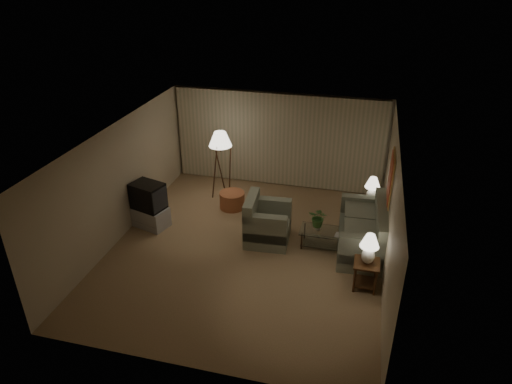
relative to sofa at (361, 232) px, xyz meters
The scene contains 16 objects.
ground 2.61m from the sofa, 166.37° to the right, with size 7.00×7.00×0.00m, color tan.
room_shell 2.94m from the sofa, 159.98° to the left, with size 6.04×7.02×2.72m.
sofa is the anchor object (origin of this frame).
armchair 2.12m from the sofa, behind, with size 1.17×1.12×0.88m.
side_table_near 1.36m from the sofa, 83.66° to the right, with size 0.50×0.50×0.60m.
side_table_far 1.26m from the sofa, 83.16° to the left, with size 0.50×0.42×0.60m.
table_lamp_near 1.46m from the sofa, 83.66° to the right, with size 0.37×0.37×0.65m.
table_lamp_far 1.37m from the sofa, 83.16° to the left, with size 0.37×0.37×0.64m.
coffee_table 0.84m from the sofa, behind, with size 1.08×0.59×0.41m.
tv_cabinet 5.06m from the sofa, behind, with size 0.98×0.76×0.50m, color #ADADAF.
crt_tv 5.07m from the sofa, behind, with size 0.87×0.73×0.65m, color black.
floor_lamp 4.21m from the sofa, 156.27° to the left, with size 0.61×0.61×1.88m.
ottoman 3.56m from the sofa, 161.35° to the left, with size 0.66×0.66×0.44m, color #A95D39.
vase 0.97m from the sofa, behind, with size 0.14×0.14×0.14m, color white.
flowers 1.03m from the sofa, behind, with size 0.41×0.36×0.46m, color #447B37.
book 0.60m from the sofa, 160.46° to the right, with size 0.17×0.23×0.02m, color olive.
Camera 1 is at (2.31, -8.33, 5.95)m, focal length 32.00 mm.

